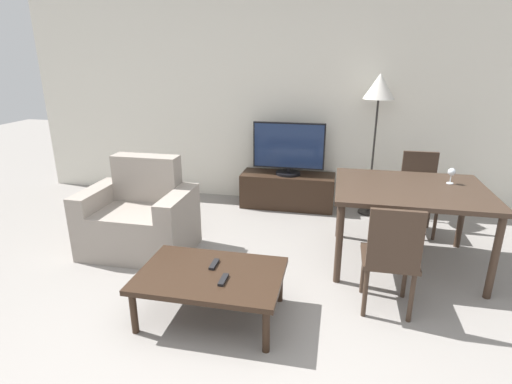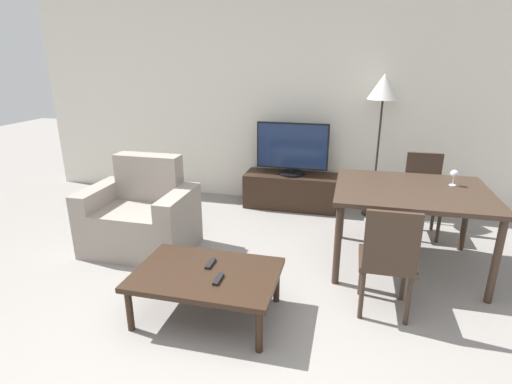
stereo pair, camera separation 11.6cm
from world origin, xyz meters
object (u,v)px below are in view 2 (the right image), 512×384
object	(u,v)px
remote_secondary	(218,279)
wine_glass_left	(454,175)
remote_primary	(210,264)
dining_chair_near	(388,257)
armchair	(142,218)
coffee_table	(206,277)
dining_table	(411,197)
dining_chair_far	(422,190)
tv	(292,149)
tv_stand	(291,191)
floor_lamp	(383,93)

from	to	relation	value
remote_secondary	wine_glass_left	xyz separation A→B (m)	(1.75, 1.42, 0.48)
remote_primary	wine_glass_left	distance (m)	2.29
dining_chair_near	armchair	bearing A→B (deg)	165.65
coffee_table	remote_secondary	world-z (taller)	remote_secondary
armchair	remote_secondary	bearing A→B (deg)	-40.82
coffee_table	dining_table	size ratio (longest dim) A/B	0.80
coffee_table	dining_chair_far	world-z (taller)	dining_chair_far
armchair	remote_primary	xyz separation A→B (m)	(1.02, -0.80, 0.05)
dining_chair_near	remote_primary	xyz separation A→B (m)	(-1.28, -0.21, -0.11)
tv	dining_chair_far	size ratio (longest dim) A/B	1.02
remote_primary	dining_chair_near	bearing A→B (deg)	9.16
tv_stand	dining_chair_far	distance (m)	1.58
armchair	wine_glass_left	distance (m)	2.98
dining_table	tv	bearing A→B (deg)	134.74
floor_lamp	remote_secondary	distance (m)	2.95
remote_secondary	tv	bearing A→B (deg)	87.28
floor_lamp	remote_secondary	bearing A→B (deg)	-114.52
dining_table	dining_chair_far	size ratio (longest dim) A/B	1.51
wine_glass_left	remote_primary	bearing A→B (deg)	-146.91
armchair	dining_table	size ratio (longest dim) A/B	0.78
tv_stand	dining_table	xyz separation A→B (m)	(1.27, -1.28, 0.46)
tv_stand	remote_primary	xyz separation A→B (m)	(-0.25, -2.32, 0.16)
dining_table	tv_stand	bearing A→B (deg)	134.69
dining_table	wine_glass_left	bearing A→B (deg)	26.32
tv	tv_stand	bearing A→B (deg)	90.00
armchair	tv_stand	size ratio (longest dim) A/B	0.88
tv_stand	dining_chair_far	bearing A→B (deg)	-16.49
armchair	tv	world-z (taller)	tv
tv_stand	wine_glass_left	distance (m)	2.07
dining_table	floor_lamp	size ratio (longest dim) A/B	0.78
dining_chair_far	dining_chair_near	bearing A→B (deg)	-105.41
dining_chair_near	remote_primary	bearing A→B (deg)	-170.84
coffee_table	remote_primary	world-z (taller)	remote_primary
dining_chair_far	floor_lamp	size ratio (longest dim) A/B	0.52
tv_stand	coffee_table	distance (m)	2.45
armchair	dining_chair_near	bearing A→B (deg)	-14.35
dining_chair_near	remote_secondary	size ratio (longest dim) A/B	5.83
dining_chair_near	remote_secondary	world-z (taller)	dining_chair_near
dining_table	dining_chair_far	world-z (taller)	dining_chair_far
dining_chair_far	wine_glass_left	size ratio (longest dim) A/B	5.99
floor_lamp	armchair	bearing A→B (deg)	-146.75
armchair	remote_secondary	xyz separation A→B (m)	(1.15, -0.99, 0.05)
coffee_table	wine_glass_left	xyz separation A→B (m)	(1.87, 1.33, 0.53)
remote_secondary	dining_chair_far	bearing A→B (deg)	52.13
dining_chair_far	remote_secondary	world-z (taller)	dining_chair_far
dining_chair_far	floor_lamp	distance (m)	1.17
armchair	dining_chair_near	xyz separation A→B (m)	(2.31, -0.59, 0.16)
floor_lamp	dining_table	bearing A→B (deg)	-78.82
armchair	dining_table	distance (m)	2.57
dining_table	floor_lamp	xyz separation A→B (m)	(-0.25, 1.25, 0.79)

